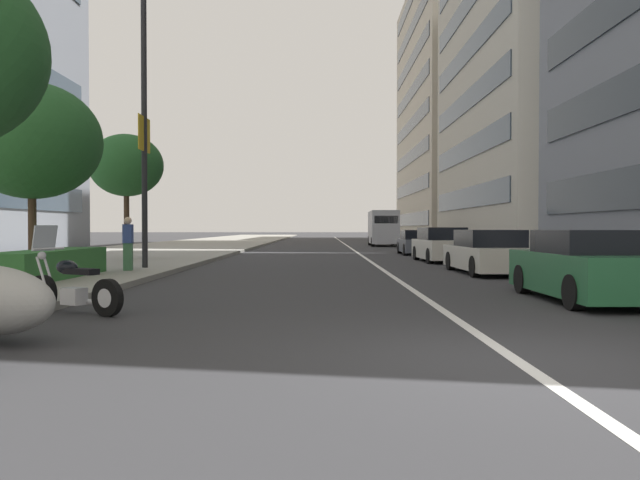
# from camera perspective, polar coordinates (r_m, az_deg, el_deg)

# --- Properties ---
(ground_plane) EXTENTS (400.00, 400.00, 0.00)m
(ground_plane) POSITION_cam_1_polar(r_m,az_deg,el_deg) (6.98, 17.81, -10.64)
(ground_plane) COLOR #303033
(sidewalk_right_plaza) EXTENTS (160.00, 10.35, 0.15)m
(sidewalk_right_plaza) POSITION_cam_1_polar(r_m,az_deg,el_deg) (37.80, -14.78, -0.96)
(sidewalk_right_plaza) COLOR gray
(sidewalk_right_plaza) RESTS_ON ground
(lane_centre_stripe) EXTENTS (110.00, 0.16, 0.01)m
(lane_centre_stripe) POSITION_cam_1_polar(r_m,az_deg,el_deg) (41.59, 2.97, -0.83)
(lane_centre_stripe) COLOR silver
(lane_centre_stripe) RESTS_ON ground
(motorcycle_nearest_camera) EXTENTS (1.18, 1.96, 1.46)m
(motorcycle_nearest_camera) POSITION_cam_1_polar(r_m,az_deg,el_deg) (11.12, -21.75, -4.05)
(motorcycle_nearest_camera) COLOR black
(motorcycle_nearest_camera) RESTS_ON ground
(car_approaching_light) EXTENTS (4.17, 1.89, 1.38)m
(car_approaching_light) POSITION_cam_1_polar(r_m,az_deg,el_deg) (13.10, 23.44, -2.33)
(car_approaching_light) COLOR #236038
(car_approaching_light) RESTS_ON ground
(car_lead_in_lane) EXTENTS (4.70, 1.91, 1.36)m
(car_lead_in_lane) POSITION_cam_1_polar(r_m,az_deg,el_deg) (20.01, 15.15, -1.15)
(car_lead_in_lane) COLOR beige
(car_lead_in_lane) RESTS_ON ground
(car_far_down_avenue) EXTENTS (4.30, 1.95, 1.44)m
(car_far_down_avenue) POSITION_cam_1_polar(r_m,az_deg,el_deg) (26.48, 11.09, -0.50)
(car_far_down_avenue) COLOR beige
(car_far_down_avenue) RESTS_ON ground
(car_mid_block_traffic) EXTENTS (4.23, 1.87, 1.31)m
(car_mid_block_traffic) POSITION_cam_1_polar(r_m,az_deg,el_deg) (33.42, 8.94, -0.27)
(car_mid_block_traffic) COLOR #4C515B
(car_mid_block_traffic) RESTS_ON ground
(delivery_van_ahead) EXTENTS (6.00, 2.24, 2.74)m
(delivery_van_ahead) POSITION_cam_1_polar(r_m,az_deg,el_deg) (49.16, 5.80, 1.16)
(delivery_van_ahead) COLOR #B7B7BC
(delivery_van_ahead) RESTS_ON ground
(street_lamp_with_banners) EXTENTS (1.26, 2.48, 9.42)m
(street_lamp_with_banners) POSITION_cam_1_polar(r_m,az_deg,el_deg) (20.96, -14.96, 12.66)
(street_lamp_with_banners) COLOR #232326
(street_lamp_with_banners) RESTS_ON sidewalk_right_plaza
(clipped_hedge_bed) EXTENTS (5.01, 1.10, 0.71)m
(clipped_hedge_bed) POSITION_cam_1_polar(r_m,az_deg,el_deg) (17.06, -23.48, -2.03)
(clipped_hedge_bed) COLOR #337033
(clipped_hedge_bed) RESTS_ON sidewalk_right_plaza
(street_tree_mid_sidewalk) EXTENTS (3.74, 3.74, 5.24)m
(street_tree_mid_sidewalk) POSITION_cam_1_polar(r_m,az_deg,el_deg) (18.92, -24.92, 8.23)
(street_tree_mid_sidewalk) COLOR #473323
(street_tree_mid_sidewalk) RESTS_ON sidewalk_right_plaza
(street_tree_by_lamp_post) EXTENTS (2.97, 2.97, 5.07)m
(street_tree_by_lamp_post) POSITION_cam_1_polar(r_m,az_deg,el_deg) (26.63, -17.33, 6.52)
(street_tree_by_lamp_post) COLOR #473323
(street_tree_by_lamp_post) RESTS_ON sidewalk_right_plaza
(pedestrian_on_plaza) EXTENTS (0.43, 0.31, 1.60)m
(pedestrian_on_plaza) POSITION_cam_1_polar(r_m,az_deg,el_deg) (19.41, -17.18, -0.31)
(pedestrian_on_plaza) COLOR #3F724C
(pedestrian_on_plaza) RESTS_ON sidewalk_right_plaza
(office_tower_far_left_down_avenue) EXTENTS (27.89, 14.25, 30.45)m
(office_tower_far_left_down_avenue) POSITION_cam_1_polar(r_m,az_deg,el_deg) (77.47, 13.63, 11.35)
(office_tower_far_left_down_avenue) COLOR beige
(office_tower_far_left_down_avenue) RESTS_ON ground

